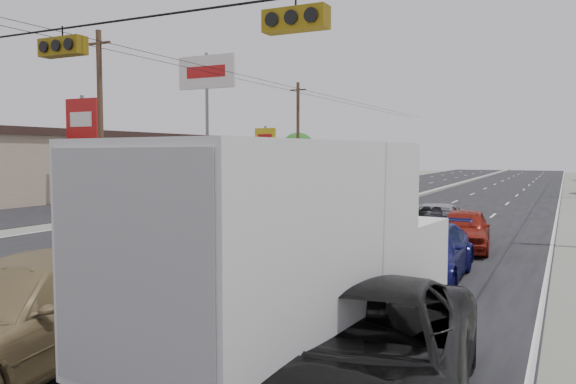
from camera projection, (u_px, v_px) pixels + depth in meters
The scene contains 23 objects.
ground at pixel (19, 314), 11.88m from camera, with size 200.00×200.00×0.00m, color #606356.
road_surface at pixel (399, 202), 38.67m from camera, with size 20.00×160.00×0.02m, color black.
center_median at pixel (399, 201), 38.67m from camera, with size 0.50×160.00×0.20m, color gray.
strip_mall at pixel (69, 166), 45.61m from camera, with size 12.00×42.00×4.60m, color tan.
parking_lot at pixel (157, 199), 41.77m from camera, with size 10.00×42.00×0.02m, color black.
utility_pole_left_b at pixel (101, 122), 30.48m from camera, with size 1.60×0.30×10.00m.
utility_pole_left_c at pixel (298, 135), 52.80m from camera, with size 1.60×0.30×10.00m.
traffic_signals at pixel (59, 45), 10.88m from camera, with size 25.00×0.30×0.54m.
pole_sign_mid at pixel (83, 126), 35.16m from camera, with size 2.60×0.25×7.00m.
pole_sign_billboard at pixel (207, 81), 42.71m from camera, with size 5.00×0.25×11.00m.
pole_sign_far at pixel (265, 143), 54.41m from camera, with size 2.20×0.25×6.00m.
tree_left_far at pixel (298, 151), 74.98m from camera, with size 4.80×4.80×6.12m.
box_truck at pixel (294, 259), 8.39m from camera, with size 3.22×7.24×3.56m.
tan_sedan at pixel (23, 315), 8.85m from camera, with size 2.40×5.91×1.71m, color olive.
red_sedan at pixel (219, 266), 13.83m from camera, with size 1.31×3.76×1.24m, color #B7240B.
black_suv at pixel (362, 355), 7.15m from camera, with size 2.78×6.02×1.67m, color black.
queue_car_a at pixel (340, 229), 20.33m from camera, with size 1.55×3.84×1.31m, color black.
queue_car_b at pixel (422, 251), 15.88m from camera, with size 1.31×3.75×1.24m, color silver.
queue_car_c at pixel (434, 223), 21.81m from camera, with size 2.30×5.00×1.39m, color #96979D.
queue_car_d at pixel (425, 253), 14.91m from camera, with size 2.07×5.10×1.48m, color #101152.
queue_car_e at pixel (464, 230), 19.65m from camera, with size 1.70×4.23×1.44m, color maroon.
oncoming_near at pixel (153, 210), 25.81m from camera, with size 2.21×5.43×1.58m, color black.
oncoming_far at pixel (342, 199), 32.67m from camera, with size 2.33×5.04×1.40m, color #999CA0.
Camera 1 is at (10.30, -7.91, 3.41)m, focal length 35.00 mm.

